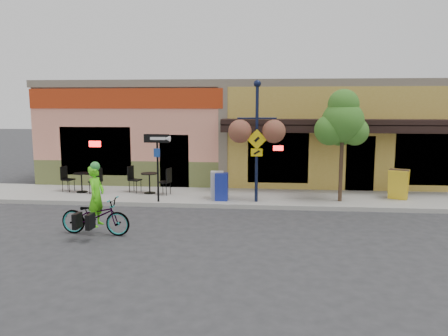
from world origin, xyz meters
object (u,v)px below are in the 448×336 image
object	(u,v)px
bicycle	(95,216)
street_tree	(342,145)
building	(251,130)
lamp_post	(257,142)
newspaper_box_blue	(222,187)
newspaper_box_grey	(217,185)
one_way_sign	(158,168)
cyclist_rider	(97,205)

from	to	relation	value
bicycle	street_tree	bearing A→B (deg)	-55.36
building	lamp_post	world-z (taller)	building
bicycle	newspaper_box_blue	bearing A→B (deg)	-33.37
newspaper_box_blue	newspaper_box_grey	bearing A→B (deg)	126.24
one_way_sign	street_tree	distance (m)	6.42
lamp_post	newspaper_box_grey	size ratio (longest dim) A/B	4.26
cyclist_rider	newspaper_box_blue	distance (m)	4.94
one_way_sign	newspaper_box_blue	bearing A→B (deg)	14.54
one_way_sign	newspaper_box_blue	world-z (taller)	one_way_sign
building	newspaper_box_grey	world-z (taller)	building
newspaper_box_grey	cyclist_rider	bearing A→B (deg)	-129.70
newspaper_box_blue	cyclist_rider	bearing A→B (deg)	-126.59
cyclist_rider	newspaper_box_grey	bearing A→B (deg)	-29.33
one_way_sign	cyclist_rider	bearing A→B (deg)	-99.81
street_tree	bicycle	bearing A→B (deg)	-149.98
building	bicycle	distance (m)	11.13
bicycle	building	bearing A→B (deg)	-16.08
bicycle	newspaper_box_grey	bearing A→B (deg)	-29.80
newspaper_box_grey	street_tree	xyz separation A→B (m)	(4.34, -0.02, 1.48)
building	cyclist_rider	xyz separation A→B (m)	(-3.83, -10.28, -1.42)
building	cyclist_rider	bearing A→B (deg)	-110.45
bicycle	lamp_post	size ratio (longest dim) A/B	0.47
newspaper_box_blue	newspaper_box_grey	size ratio (longest dim) A/B	0.99
one_way_sign	newspaper_box_blue	size ratio (longest dim) A/B	2.44
lamp_post	newspaper_box_blue	xyz separation A→B (m)	(-1.22, 0.09, -1.61)
bicycle	street_tree	world-z (taller)	street_tree
lamp_post	newspaper_box_grey	xyz separation A→B (m)	(-1.41, 0.36, -1.61)
building	newspaper_box_blue	size ratio (longest dim) A/B	18.75
bicycle	newspaper_box_blue	world-z (taller)	newspaper_box_blue
cyclist_rider	street_tree	xyz separation A→B (m)	(7.16, 4.17, 1.29)
one_way_sign	bicycle	bearing A→B (deg)	-100.59
newspaper_box_blue	street_tree	bearing A→B (deg)	4.40
newspaper_box_grey	one_way_sign	bearing A→B (deg)	-166.51
bicycle	cyclist_rider	distance (m)	0.31
cyclist_rider	newspaper_box_grey	size ratio (longest dim) A/B	1.68
building	lamp_post	size ratio (longest dim) A/B	4.34
cyclist_rider	lamp_post	world-z (taller)	lamp_post
newspaper_box_grey	lamp_post	bearing A→B (deg)	-20.19
cyclist_rider	street_tree	size ratio (longest dim) A/B	0.42
bicycle	lamp_post	xyz separation A→B (m)	(4.28, 3.82, 1.73)
street_tree	newspaper_box_grey	bearing A→B (deg)	179.76
bicycle	cyclist_rider	xyz separation A→B (m)	(0.05, 0.00, 0.31)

